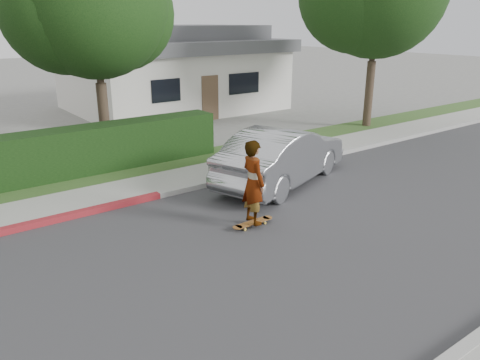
# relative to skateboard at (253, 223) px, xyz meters

# --- Properties ---
(ground) EXTENTS (120.00, 120.00, 0.00)m
(ground) POSITION_rel_skateboard_xyz_m (-1.90, -1.14, -0.10)
(ground) COLOR slate
(ground) RESTS_ON ground
(road) EXTENTS (60.00, 8.00, 0.01)m
(road) POSITION_rel_skateboard_xyz_m (-1.90, -1.14, -0.09)
(road) COLOR #2D2D30
(road) RESTS_ON ground
(curb_far) EXTENTS (60.00, 0.20, 0.15)m
(curb_far) POSITION_rel_skateboard_xyz_m (-1.90, 2.96, -0.02)
(curb_far) COLOR #9E9E99
(curb_far) RESTS_ON ground
(sidewalk_far) EXTENTS (60.00, 1.60, 0.12)m
(sidewalk_far) POSITION_rel_skateboard_xyz_m (-1.90, 3.86, -0.04)
(sidewalk_far) COLOR gray
(sidewalk_far) RESTS_ON ground
(planting_strip) EXTENTS (60.00, 1.60, 0.10)m
(planting_strip) POSITION_rel_skateboard_xyz_m (-1.90, 5.46, -0.05)
(planting_strip) COLOR #2D4C1E
(planting_strip) RESTS_ON ground
(tree_center) EXTENTS (5.66, 4.84, 7.44)m
(tree_center) POSITION_rel_skateboard_xyz_m (-0.41, 8.05, 4.81)
(tree_center) COLOR #33261C
(tree_center) RESTS_ON ground
(house) EXTENTS (10.60, 8.60, 4.30)m
(house) POSITION_rel_skateboard_xyz_m (6.10, 14.86, 2.00)
(house) COLOR beige
(house) RESTS_ON ground
(skateboard) EXTENTS (1.11, 0.24, 0.10)m
(skateboard) POSITION_rel_skateboard_xyz_m (0.00, 0.00, 0.00)
(skateboard) COLOR gold
(skateboard) RESTS_ON ground
(skateboarder) EXTENTS (0.53, 0.75, 1.94)m
(skateboarder) POSITION_rel_skateboard_xyz_m (0.00, 0.00, 0.99)
(skateboarder) COLOR white
(skateboarder) RESTS_ON skateboard
(car_silver) EXTENTS (5.28, 3.31, 1.64)m
(car_silver) POSITION_rel_skateboard_xyz_m (2.61, 1.96, 0.72)
(car_silver) COLOR #AFB2B6
(car_silver) RESTS_ON ground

